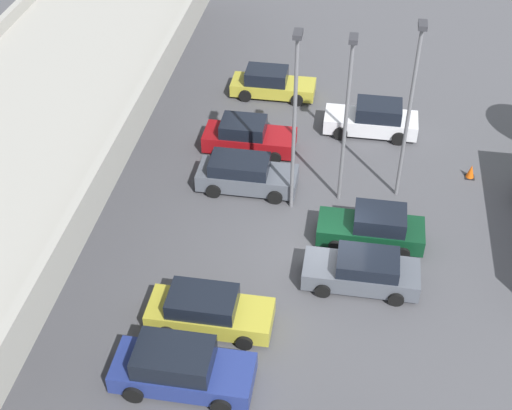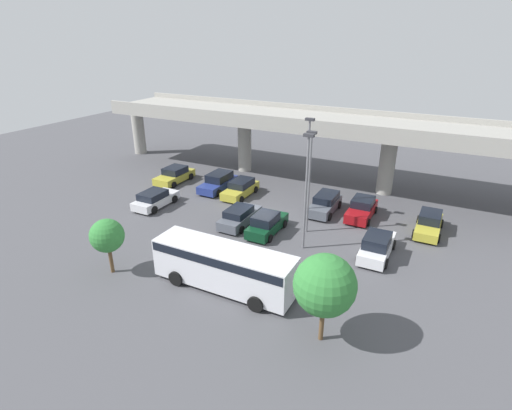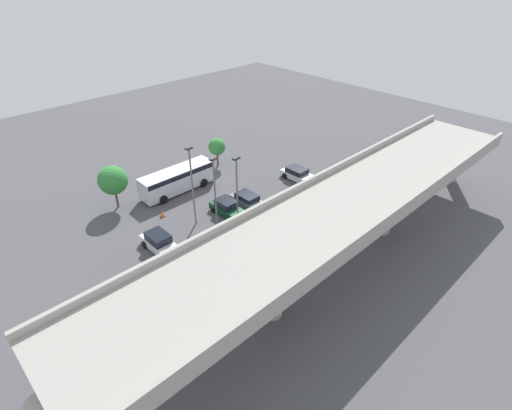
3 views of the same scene
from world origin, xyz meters
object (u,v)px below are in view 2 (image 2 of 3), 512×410
at_px(lamp_post_mid_lot, 309,175).
at_px(parked_car_6, 325,204).
at_px(parked_car_8, 377,246).
at_px(tree_front_left, 107,236).
at_px(lamp_post_near_aisle, 306,185).
at_px(tree_front_centre, 325,285).
at_px(parked_car_9, 429,224).
at_px(parked_car_1, 155,199).
at_px(traffic_cone, 310,274).
at_px(shuttle_bus, 224,264).
at_px(lamp_post_by_overpass, 308,163).
at_px(parked_car_4, 240,216).
at_px(parked_car_5, 267,224).
at_px(parked_car_7, 362,209).
at_px(parked_car_0, 175,175).
at_px(parked_car_3, 241,188).
at_px(parked_car_2, 218,182).

bearing_deg(lamp_post_mid_lot, parked_car_6, 89.10).
xyz_separation_m(parked_car_8, tree_front_left, (-14.86, -9.96, 1.86)).
relative_size(lamp_post_near_aisle, tree_front_centre, 1.74).
bearing_deg(parked_car_9, parked_car_1, -75.24).
bearing_deg(traffic_cone, tree_front_centre, -64.33).
bearing_deg(traffic_cone, shuttle_bus, -142.42).
distance_m(parked_car_6, lamp_post_near_aisle, 8.07).
bearing_deg(lamp_post_by_overpass, parked_car_4, -142.73).
relative_size(shuttle_bus, tree_front_centre, 1.85).
height_order(parked_car_8, shuttle_bus, shuttle_bus).
bearing_deg(lamp_post_near_aisle, tree_front_left, -138.86).
xyz_separation_m(parked_car_5, parked_car_8, (8.37, 0.29, 0.04)).
xyz_separation_m(lamp_post_near_aisle, lamp_post_by_overpass, (-1.65, 4.65, 0.03)).
bearing_deg(tree_front_centre, parked_car_7, 96.40).
height_order(parked_car_0, tree_front_centre, tree_front_centre).
xyz_separation_m(parked_car_8, parked_car_9, (2.84, 5.62, -0.07)).
bearing_deg(parked_car_5, shuttle_bus, -173.42).
relative_size(parked_car_1, parked_car_7, 1.00).
distance_m(parked_car_0, tree_front_left, 17.36).
relative_size(parked_car_5, lamp_post_mid_lot, 0.55).
relative_size(parked_car_5, lamp_post_by_overpass, 0.52).
bearing_deg(parked_car_0, parked_car_4, 62.58).
bearing_deg(traffic_cone, parked_car_3, 136.57).
relative_size(lamp_post_mid_lot, tree_front_left, 2.13).
bearing_deg(parked_car_5, lamp_post_near_aisle, -106.35).
xyz_separation_m(lamp_post_near_aisle, traffic_cone, (1.81, -3.42, -4.57)).
xyz_separation_m(parked_car_7, lamp_post_by_overpass, (-4.08, -2.64, 4.18)).
relative_size(lamp_post_by_overpass, tree_front_left, 2.26).
relative_size(shuttle_bus, traffic_cone, 12.73).
bearing_deg(shuttle_bus, parked_car_9, 52.99).
distance_m(parked_car_8, lamp_post_by_overpass, 8.47).
relative_size(parked_car_0, parked_car_9, 1.03).
distance_m(lamp_post_near_aisle, tree_front_centre, 9.53).
xyz_separation_m(parked_car_4, parked_car_7, (8.46, 5.98, 0.04)).
bearing_deg(parked_car_2, lamp_post_near_aisle, 58.50).
distance_m(parked_car_2, parked_car_5, 10.39).
bearing_deg(parked_car_6, tree_front_left, -30.78).
height_order(parked_car_2, parked_car_4, parked_car_2).
distance_m(lamp_post_by_overpass, tree_front_centre, 14.39).
xyz_separation_m(parked_car_3, lamp_post_mid_lot, (8.31, -4.26, 3.96)).
bearing_deg(traffic_cone, parked_car_8, 56.44).
xyz_separation_m(lamp_post_near_aisle, lamp_post_mid_lot, (-0.72, 2.58, -0.22)).
xyz_separation_m(parked_car_8, tree_front_centre, (-0.74, -9.69, 2.48)).
bearing_deg(parked_car_5, lamp_post_by_overpass, -26.08).
bearing_deg(shuttle_bus, parked_car_3, 115.54).
xyz_separation_m(parked_car_3, tree_front_left, (-0.89, -15.50, 1.92)).
bearing_deg(parked_car_9, parked_car_2, -90.85).
bearing_deg(tree_front_centre, lamp_post_by_overpass, 114.13).
bearing_deg(parked_car_9, parked_car_6, -89.89).
bearing_deg(parked_car_7, parked_car_5, -43.02).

